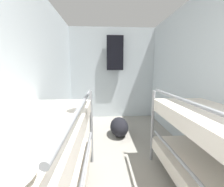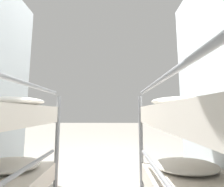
{
  "view_description": "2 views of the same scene",
  "coord_description": "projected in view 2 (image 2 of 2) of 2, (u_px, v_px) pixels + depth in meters",
  "views": [
    {
      "loc": [
        -0.28,
        0.29,
        1.35
      ],
      "look_at": [
        -0.09,
        3.34,
        0.87
      ],
      "focal_mm": 24.0,
      "sensor_mm": 36.0,
      "label": 1
    },
    {
      "loc": [
        -0.16,
        2.21,
        0.89
      ],
      "look_at": [
        -0.14,
        0.46,
        1.1
      ],
      "focal_mm": 24.0,
      "sensor_mm": 36.0,
      "label": 2
    }
  ],
  "objects": [
    {
      "name": "ground_plane",
      "position": [
        103.0,
        176.0,
        2.09
      ],
      "size": [
        20.0,
        20.0,
        0.0
      ],
      "primitive_type": "plane",
      "color": "gray"
    }
  ]
}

